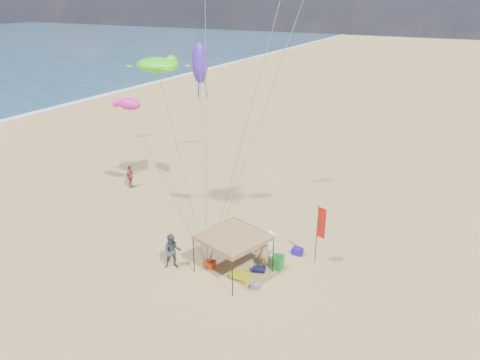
% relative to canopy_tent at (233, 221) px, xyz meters
% --- Properties ---
extents(ground, '(280.00, 280.00, 0.00)m').
position_rel_canopy_tent_xyz_m(ground, '(-0.73, -0.96, -2.82)').
color(ground, tan).
rests_on(ground, ground).
extents(canopy_tent, '(5.26, 5.26, 3.39)m').
position_rel_canopy_tent_xyz_m(canopy_tent, '(0.00, 0.00, 0.00)').
color(canopy_tent, black).
rests_on(canopy_tent, ground).
extents(feather_flag, '(0.47, 0.17, 3.18)m').
position_rel_canopy_tent_xyz_m(feather_flag, '(3.38, 2.70, -0.70)').
color(feather_flag, black).
rests_on(feather_flag, ground).
extents(cooler_red, '(0.54, 0.38, 0.38)m').
position_rel_canopy_tent_xyz_m(cooler_red, '(-1.23, -0.22, -2.63)').
color(cooler_red, red).
rests_on(cooler_red, ground).
extents(cooler_blue, '(0.54, 0.38, 0.38)m').
position_rel_canopy_tent_xyz_m(cooler_blue, '(2.16, 3.00, -2.63)').
color(cooler_blue, '#201292').
rests_on(cooler_blue, ground).
extents(bag_navy, '(0.69, 0.54, 0.36)m').
position_rel_canopy_tent_xyz_m(bag_navy, '(1.12, 0.55, -2.64)').
color(bag_navy, '#0B0D33').
rests_on(bag_navy, ground).
extents(bag_orange, '(0.54, 0.69, 0.36)m').
position_rel_canopy_tent_xyz_m(bag_orange, '(-1.28, 3.90, -2.64)').
color(bag_orange, '#F33E0D').
rests_on(bag_orange, ground).
extents(chair_green, '(0.50, 0.50, 0.70)m').
position_rel_canopy_tent_xyz_m(chair_green, '(1.78, 1.30, -2.47)').
color(chair_green, '#178029').
rests_on(chair_green, ground).
extents(chair_yellow, '(0.50, 0.50, 0.70)m').
position_rel_canopy_tent_xyz_m(chair_yellow, '(-2.69, 1.98, -2.47)').
color(chair_yellow, yellow).
rests_on(chair_yellow, ground).
extents(crate_grey, '(0.34, 0.30, 0.28)m').
position_rel_canopy_tent_xyz_m(crate_grey, '(1.57, -0.75, -2.68)').
color(crate_grey, slate).
rests_on(crate_grey, ground).
extents(beach_cart, '(0.90, 0.50, 0.24)m').
position_rel_canopy_tent_xyz_m(beach_cart, '(0.58, -0.37, -2.62)').
color(beach_cart, '#BFC415').
rests_on(beach_cart, ground).
extents(person_near_a, '(0.67, 0.49, 1.70)m').
position_rel_canopy_tent_xyz_m(person_near_a, '(1.12, 1.05, -1.97)').
color(person_near_a, tan).
rests_on(person_near_a, ground).
extents(person_near_b, '(1.13, 1.07, 1.84)m').
position_rel_canopy_tent_xyz_m(person_near_b, '(-2.83, -1.08, -1.90)').
color(person_near_b, '#343C47').
rests_on(person_near_b, ground).
extents(person_near_c, '(1.14, 0.87, 1.57)m').
position_rel_canopy_tent_xyz_m(person_near_c, '(1.03, 2.01, -2.04)').
color(person_near_c, white).
rests_on(person_near_c, ground).
extents(person_far_a, '(0.57, 1.02, 1.65)m').
position_rel_canopy_tent_xyz_m(person_far_a, '(-11.52, 5.85, -2.00)').
color(person_far_a, '#9B423B').
rests_on(person_far_a, ground).
extents(turtle_kite, '(3.24, 2.96, 0.87)m').
position_rel_canopy_tent_xyz_m(turtle_kite, '(-7.54, 4.68, 6.05)').
color(turtle_kite, '#3BEF17').
rests_on(turtle_kite, ground).
extents(fish_kite, '(1.72, 1.07, 0.71)m').
position_rel_canopy_tent_xyz_m(fish_kite, '(-9.29, 3.96, 3.74)').
color(fish_kite, '#F91BA7').
rests_on(fish_kite, ground).
extents(squid_kite, '(1.15, 1.15, 2.32)m').
position_rel_canopy_tent_xyz_m(squid_kite, '(-5.32, 5.73, 6.17)').
color(squid_kite, '#4326AC').
rests_on(squid_kite, ground).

